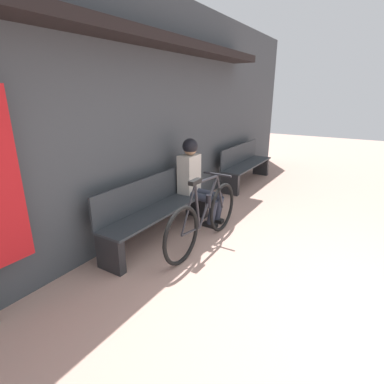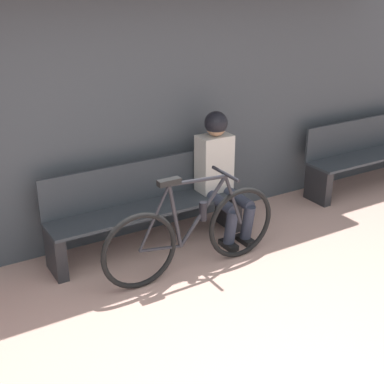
{
  "view_description": "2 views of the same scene",
  "coord_description": "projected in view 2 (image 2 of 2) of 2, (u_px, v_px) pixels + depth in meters",
  "views": [
    {
      "loc": [
        -2.59,
        0.09,
        1.89
      ],
      "look_at": [
        0.49,
        2.01,
        0.68
      ],
      "focal_mm": 28.0,
      "sensor_mm": 36.0,
      "label": 1
    },
    {
      "loc": [
        -1.69,
        -1.78,
        2.54
      ],
      "look_at": [
        0.6,
        2.04,
        0.66
      ],
      "focal_mm": 50.0,
      "sensor_mm": 36.0,
      "label": 2
    }
  ],
  "objects": [
    {
      "name": "person_seated",
      "position": [
        220.0,
        167.0,
        5.27
      ],
      "size": [
        0.34,
        0.65,
        1.26
      ],
      "color": "#2D3342",
      "rests_on": "ground_plane"
    },
    {
      "name": "bicycle",
      "position": [
        193.0,
        233.0,
        4.7
      ],
      "size": [
        1.74,
        0.4,
        0.94
      ],
      "color": "black",
      "rests_on": "ground_plane"
    },
    {
      "name": "storefront_wall",
      "position": [
        90.0,
        73.0,
        4.76
      ],
      "size": [
        12.0,
        0.56,
        3.2
      ],
      "color": "#3D4247",
      "rests_on": "ground_plane"
    },
    {
      "name": "park_bench_far",
      "position": [
        369.0,
        155.0,
        6.58
      ],
      "size": [
        1.85,
        0.42,
        0.84
      ],
      "color": "#2D3338",
      "rests_on": "ground_plane"
    },
    {
      "name": "park_bench_near",
      "position": [
        146.0,
        208.0,
        5.12
      ],
      "size": [
        1.95,
        0.42,
        0.84
      ],
      "color": "#2D3338",
      "rests_on": "ground_plane"
    }
  ]
}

